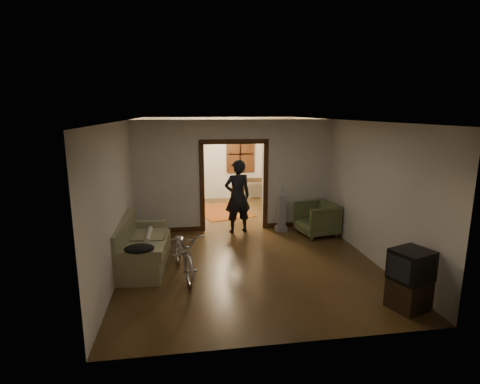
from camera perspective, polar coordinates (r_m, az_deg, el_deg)
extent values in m
cube|color=#362411|center=(9.10, -0.29, -7.00)|extent=(5.00, 8.50, 0.01)
cube|color=white|center=(8.59, -0.31, 10.91)|extent=(5.00, 8.50, 0.01)
cube|color=beige|center=(12.91, -3.06, 5.11)|extent=(5.00, 0.02, 2.80)
cube|color=beige|center=(8.74, -16.74, 1.17)|extent=(0.02, 8.50, 2.80)
cube|color=beige|center=(9.43, 14.92, 2.06)|extent=(0.02, 8.50, 2.80)
cube|color=beige|center=(9.47, -0.96, 2.52)|extent=(5.00, 0.14, 2.80)
cube|color=#361B0C|center=(9.53, -0.95, 0.74)|extent=(1.74, 0.20, 2.32)
cube|color=black|center=(12.94, 0.05, 5.81)|extent=(0.98, 0.06, 1.28)
sphere|color=#FFE0A5|center=(11.09, -2.21, 8.87)|extent=(0.24, 0.24, 0.24)
cube|color=silver|center=(9.62, 5.32, 1.71)|extent=(0.08, 0.01, 0.12)
cube|color=olive|center=(7.67, -14.66, -7.51)|extent=(1.03, 2.05, 0.92)
cylinder|color=beige|center=(7.92, -13.75, -6.29)|extent=(0.10, 0.81, 0.10)
ellipsoid|color=black|center=(6.74, -15.11, -8.32)|extent=(0.51, 0.38, 0.15)
imported|color=silver|center=(7.11, -8.60, -8.99)|extent=(0.89, 1.76, 0.88)
imported|color=#4C5831|center=(9.40, 11.63, -4.05)|extent=(1.03, 1.01, 0.81)
cube|color=black|center=(6.53, 24.30, -13.91)|extent=(0.66, 0.63, 0.48)
cube|color=black|center=(6.34, 24.67, -10.08)|extent=(0.69, 0.65, 0.47)
cube|color=gray|center=(9.57, 6.33, -3.19)|extent=(0.32, 0.27, 0.93)
imported|color=black|center=(9.28, -0.37, -0.70)|extent=(0.74, 0.56, 1.84)
cube|color=#64280F|center=(11.42, -2.65, -2.97)|extent=(1.89, 2.19, 0.01)
cube|color=#1C2F1C|center=(12.59, -9.30, 2.76)|extent=(1.00, 0.61, 1.92)
sphere|color=#1E5972|center=(12.47, -9.45, 7.20)|extent=(0.29, 0.29, 0.29)
cube|color=black|center=(12.78, 2.67, 0.31)|extent=(1.06, 0.71, 0.72)
cube|color=black|center=(12.37, -0.56, 0.13)|extent=(0.46, 0.46, 0.81)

